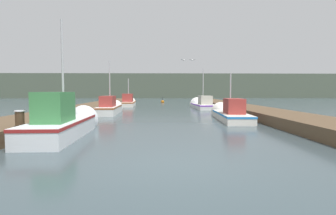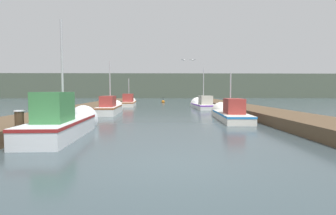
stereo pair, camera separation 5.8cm
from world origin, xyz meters
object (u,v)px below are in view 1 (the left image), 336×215
Objects in this scene: fishing_boat_3 at (202,105)px; channel_buoy at (163,102)px; fishing_boat_4 at (129,102)px; seagull_1 at (192,60)px; fishing_boat_1 at (229,113)px; mooring_piling_1 at (236,107)px; seagull_lead at (184,60)px; mooring_piling_0 at (20,126)px; fishing_boat_0 at (65,122)px; fishing_boat_2 at (110,107)px.

fishing_boat_3 is 6.15× the size of channel_buoy.
fishing_boat_4 is at bearing 148.68° from fishing_boat_3.
fishing_boat_4 is 11.16× the size of seagull_1.
fishing_boat_1 is at bearing -92.56° from fishing_boat_3.
mooring_piling_1 is 1.95× the size of seagull_lead.
mooring_piling_1 is (10.04, 9.90, 0.01)m from mooring_piling_0.
mooring_piling_1 is at bearing -72.98° from seagull_lead.
fishing_boat_0 is at bearing -119.07° from fishing_boat_3.
fishing_boat_2 is at bearing 31.70° from seagull_1.
fishing_boat_3 is 8.84m from fishing_boat_4.
seagull_lead reaches higher than fishing_boat_1.
fishing_boat_0 is 9.94× the size of seagull_1.
fishing_boat_2 is (-8.01, 4.28, 0.09)m from fishing_boat_1.
mooring_piling_1 is 1.93× the size of seagull_1.
mooring_piling_1 is at bearing -10.87° from fishing_boat_2.
mooring_piling_1 is at bearing -53.91° from fishing_boat_4.
mooring_piling_1 reaches higher than channel_buoy.
fishing_boat_4 is (-7.77, 4.22, 0.07)m from fishing_boat_3.
fishing_boat_2 reaches higher than fishing_boat_3.
fishing_boat_4 is at bearing 88.25° from fishing_boat_0.
seagull_lead reaches higher than fishing_boat_0.
fishing_boat_1 is at bearing 38.72° from mooring_piling_0.
mooring_piling_0 is 14.10m from mooring_piling_1.
fishing_boat_2 is 18.29m from channel_buoy.
fishing_boat_2 is 8.06m from seagull_1.
mooring_piling_0 is 16.18m from seagull_1.
seagull_lead is (5.70, -7.01, 3.99)m from fishing_boat_4.
fishing_boat_3 is 7.27m from mooring_piling_1.
seagull_lead is at bearing 127.52° from mooring_piling_1.
fishing_boat_3 reaches higher than mooring_piling_1.
fishing_boat_4 is at bearing -116.50° from channel_buoy.
fishing_boat_0 is 12.47m from mooring_piling_1.
fishing_boat_0 is 5.15× the size of mooring_piling_1.
mooring_piling_0 is 1.90× the size of seagull_1.
fishing_boat_3 reaches higher than mooring_piling_0.
fishing_boat_2 is at bearing -103.03° from channel_buoy.
fishing_boat_2 reaches higher than mooring_piling_0.
mooring_piling_0 is at bearing -129.07° from fishing_boat_0.
seagull_1 is at bearing -116.49° from fishing_boat_3.
fishing_boat_1 is 1.05× the size of fishing_boat_3.
fishing_boat_1 is 1.00× the size of fishing_boat_4.
fishing_boat_3 is 5.50× the size of mooring_piling_1.
fishing_boat_3 is 12.70m from channel_buoy.
seagull_1 is (-2.67, 3.98, 3.81)m from mooring_piling_1.
channel_buoy is 15.60m from seagull_lead.
fishing_boat_2 is at bearing -93.53° from fishing_boat_4.
fishing_boat_3 is at bearing 100.13° from mooring_piling_1.
channel_buoy is at bearing 104.88° from mooring_piling_1.
fishing_boat_2 is 9.36m from mooring_piling_1.
fishing_boat_0 is 0.89× the size of fishing_boat_4.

